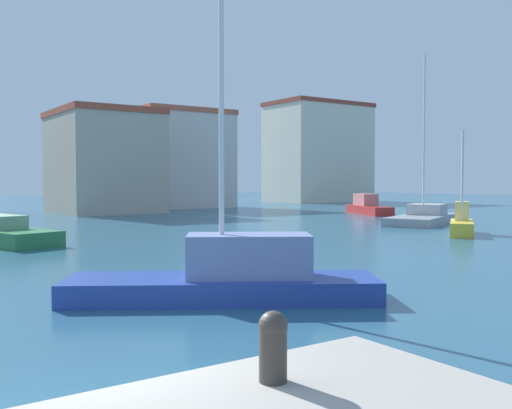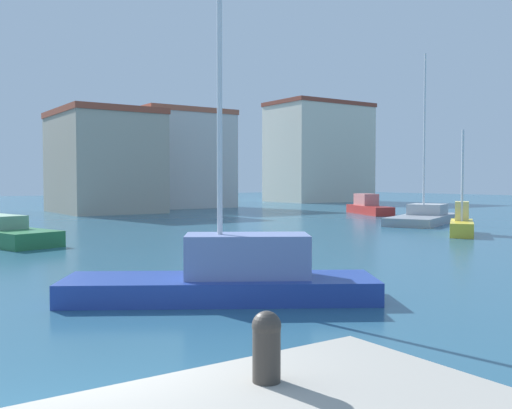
# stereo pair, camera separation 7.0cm
# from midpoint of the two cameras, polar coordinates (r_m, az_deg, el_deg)

# --- Properties ---
(water) EXTENTS (160.00, 160.00, 0.00)m
(water) POSITION_cam_midpoint_polar(r_m,az_deg,el_deg) (30.89, -1.38, -2.65)
(water) COLOR #285670
(water) RESTS_ON ground
(mooring_bollard) EXTENTS (0.27, 0.27, 0.64)m
(mooring_bollard) POSITION_cam_midpoint_polar(r_m,az_deg,el_deg) (5.33, 1.43, -13.49)
(mooring_bollard) COLOR #38332D
(mooring_bollard) RESTS_ON pier_quay
(sailboat_blue_far_right) EXTENTS (7.02, 5.40, 8.21)m
(sailboat_blue_far_right) POSITION_cam_midpoint_polar(r_m,az_deg,el_deg) (13.31, -2.55, -7.03)
(sailboat_blue_far_right) COLOR #233D93
(sailboat_blue_far_right) RESTS_ON water
(sailboat_grey_far_left) EXTENTS (8.48, 5.91, 10.61)m
(sailboat_grey_far_left) POSITION_cam_midpoint_polar(r_m,az_deg,el_deg) (38.23, 16.25, -1.12)
(sailboat_grey_far_left) COLOR gray
(sailboat_grey_far_left) RESTS_ON water
(motorboat_red_mid_harbor) EXTENTS (3.82, 6.30, 1.61)m
(motorboat_red_mid_harbor) POSITION_cam_midpoint_polar(r_m,az_deg,el_deg) (47.51, 11.02, -0.22)
(motorboat_red_mid_harbor) COLOR #B22823
(motorboat_red_mid_harbor) RESTS_ON water
(sailboat_yellow_distant_east) EXTENTS (3.87, 3.24, 5.23)m
(sailboat_yellow_distant_east) POSITION_cam_midpoint_polar(r_m,az_deg,el_deg) (30.74, 19.61, -1.79)
(sailboat_yellow_distant_east) COLOR gold
(sailboat_yellow_distant_east) RESTS_ON water
(warehouse_block) EXTENTS (7.76, 9.72, 8.58)m
(warehouse_block) POSITION_cam_midpoint_polar(r_m,az_deg,el_deg) (50.90, -14.67, 4.11)
(warehouse_block) COLOR #B2A893
(warehouse_block) RESTS_ON ground
(waterfront_apartments) EXTENTS (9.33, 7.21, 9.64)m
(waterfront_apartments) POSITION_cam_midpoint_polar(r_m,az_deg,el_deg) (58.23, -7.43, 4.46)
(waterfront_apartments) COLOR beige
(waterfront_apartments) RESTS_ON ground
(yacht_club) EXTENTS (12.32, 8.14, 12.47)m
(yacht_club) POSITION_cam_midpoint_polar(r_m,az_deg,el_deg) (74.52, 6.23, 5.11)
(yacht_club) COLOR beige
(yacht_club) RESTS_ON ground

